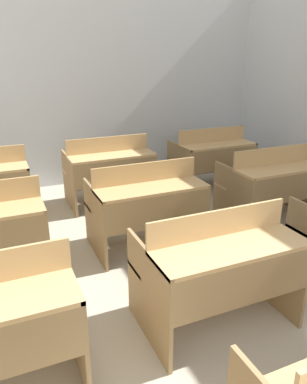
# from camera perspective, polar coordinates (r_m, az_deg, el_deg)

# --- Properties ---
(wall_back) EXTENTS (5.85, 0.06, 3.10)m
(wall_back) POSITION_cam_1_polar(r_m,az_deg,el_deg) (6.00, -10.11, 16.03)
(wall_back) COLOR silver
(wall_back) RESTS_ON ground_plane
(bench_second_center) EXTENTS (1.13, 0.76, 0.93)m
(bench_second_center) POSITION_cam_1_polar(r_m,az_deg,el_deg) (2.86, 9.87, -11.08)
(bench_second_center) COLOR #987A50
(bench_second_center) RESTS_ON ground_plane
(bench_third_center) EXTENTS (1.13, 0.76, 0.93)m
(bench_third_center) POSITION_cam_1_polar(r_m,az_deg,el_deg) (3.92, -1.05, -1.83)
(bench_third_center) COLOR olive
(bench_third_center) RESTS_ON ground_plane
(bench_third_right) EXTENTS (1.13, 0.76, 0.93)m
(bench_third_right) POSITION_cam_1_polar(r_m,az_deg,el_deg) (4.77, 17.66, 1.28)
(bench_third_right) COLOR #95774C
(bench_third_right) RESTS_ON ground_plane
(bench_back_center) EXTENTS (1.13, 0.76, 0.93)m
(bench_back_center) POSITION_cam_1_polar(r_m,az_deg,el_deg) (5.15, -6.72, 3.50)
(bench_back_center) COLOR #95774D
(bench_back_center) RESTS_ON ground_plane
(bench_back_right) EXTENTS (1.13, 0.76, 0.93)m
(bench_back_right) POSITION_cam_1_polar(r_m,az_deg,el_deg) (5.79, 8.93, 5.26)
(bench_back_right) COLOR #95764C
(bench_back_right) RESTS_ON ground_plane
(wastepaper_bin) EXTENTS (0.26, 0.26, 0.35)m
(wastepaper_bin) POSITION_cam_1_polar(r_m,az_deg,el_deg) (6.97, 12.47, 4.93)
(wastepaper_bin) COLOR #33477A
(wastepaper_bin) RESTS_ON ground_plane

